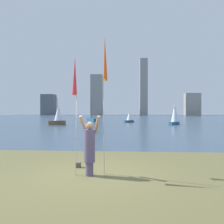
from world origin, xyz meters
TOP-DOWN VIEW (x-y plane):
  - ground at (0.00, 50.95)m, footprint 120.00×138.00m
  - person at (-0.12, -0.15)m, footprint 0.73×0.54m
  - kite_flag_left at (-0.58, -0.27)m, footprint 0.16×0.40m
  - kite_flag_right at (0.35, 0.37)m, footprint 0.16×0.85m
  - bag at (-0.72, 0.90)m, footprint 0.18×0.19m
  - sailboat_0 at (1.59, 34.86)m, footprint 1.90×1.75m
  - sailboat_1 at (-6.01, 38.24)m, footprint 2.32×2.93m
  - sailboat_2 at (-9.18, 26.18)m, footprint 2.54×1.32m
  - sailboat_3 at (8.53, 28.38)m, footprint 1.91×1.98m
  - skyline_tower_0 at (-37.16, 102.52)m, footprint 6.11×6.05m
  - skyline_tower_1 at (-13.57, 104.53)m, footprint 5.73×5.44m
  - skyline_tower_2 at (9.13, 102.83)m, footprint 3.57×5.18m
  - skyline_tower_3 at (31.95, 102.64)m, footprint 6.60×5.75m

SIDE VIEW (x-z plane):
  - ground at x=0.00m, z-range -0.12..0.00m
  - bag at x=-0.72m, z-range 0.00..0.19m
  - sailboat_1 at x=-6.01m, z-range -2.12..2.88m
  - person at x=-0.12m, z-range -0.02..1.98m
  - sailboat_0 at x=1.59m, z-range -0.52..2.69m
  - sailboat_2 at x=-9.18m, z-range -0.49..3.59m
  - sailboat_3 at x=8.53m, z-range -0.51..3.87m
  - kite_flag_left at x=-0.58m, z-range 1.24..5.15m
  - kite_flag_right at x=0.35m, z-range 1.50..6.25m
  - skyline_tower_0 at x=-37.16m, z-range 0.00..10.12m
  - skyline_tower_3 at x=31.95m, z-range 0.00..10.37m
  - skyline_tower_1 at x=-13.57m, z-range 0.00..19.75m
  - skyline_tower_2 at x=9.13m, z-range 0.00..26.85m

